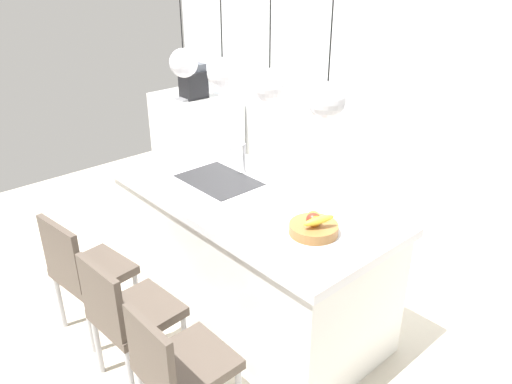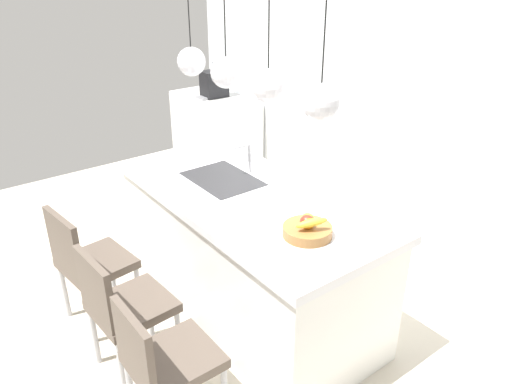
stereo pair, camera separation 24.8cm
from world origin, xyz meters
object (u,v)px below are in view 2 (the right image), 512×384
(chair_near, at_px, (87,260))
(chair_far, at_px, (163,359))
(fruit_bowl, at_px, (307,228))
(coffee_machine, at_px, (214,83))
(chair_middle, at_px, (122,304))

(chair_near, xyz_separation_m, chair_far, (1.09, 0.00, -0.04))
(fruit_bowl, distance_m, chair_near, 1.57)
(coffee_machine, bearing_deg, fruit_bowl, -23.63)
(chair_near, distance_m, chair_far, 1.09)
(chair_near, relative_size, chair_middle, 1.02)
(chair_near, bearing_deg, chair_far, 0.10)
(chair_middle, height_order, chair_far, chair_middle)
(fruit_bowl, height_order, chair_near, fruit_bowl)
(fruit_bowl, distance_m, chair_middle, 1.20)
(fruit_bowl, xyz_separation_m, chair_far, (-0.09, -0.91, -0.52))
(fruit_bowl, relative_size, coffee_machine, 0.75)
(chair_middle, bearing_deg, chair_near, -179.99)
(chair_middle, relative_size, chair_far, 1.06)
(coffee_machine, xyz_separation_m, chair_middle, (2.44, -2.25, -0.54))
(coffee_machine, bearing_deg, chair_middle, -42.69)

